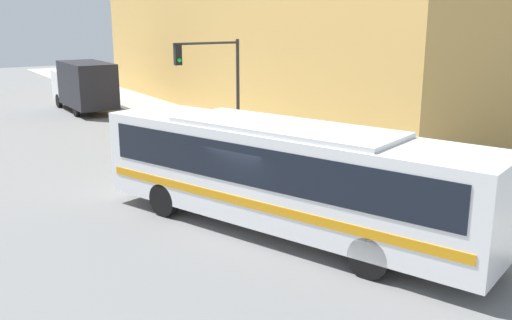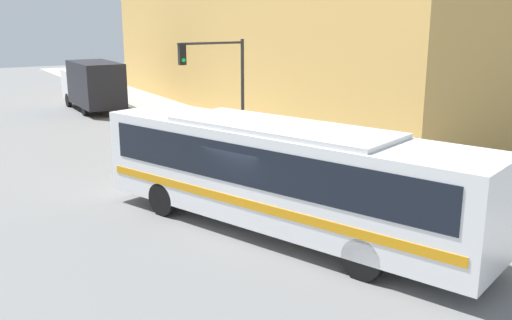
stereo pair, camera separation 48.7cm
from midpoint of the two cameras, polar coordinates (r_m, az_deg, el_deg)
name	(u,v)px [view 2 (the right image)]	position (r m, az deg, el deg)	size (l,w,h in m)	color
ground_plane	(251,229)	(16.61, 0.39, -6.96)	(120.00, 120.00, 0.00)	slate
sidewalk	(175,112)	(36.62, -7.69, 4.81)	(3.31, 70.00, 0.15)	#A8A399
building_facade	(256,26)	(36.35, 0.35, 13.26)	(6.00, 33.67, 10.75)	tan
city_bus	(281,171)	(15.84, 3.35, -1.11)	(6.35, 12.08, 3.14)	white
delivery_truck	(93,84)	(38.43, -15.68, 7.33)	(2.39, 7.14, 3.17)	black
fire_hydrant	(294,154)	(23.30, 4.45, 0.65)	(0.22, 0.30, 0.79)	#999999
traffic_light_pole	(220,73)	(26.08, -3.10, 8.69)	(3.28, 0.35, 4.82)	#2D2D2D
parking_meter	(263,130)	(25.20, 1.22, 2.98)	(0.14, 0.14, 1.39)	#2D2D2D
pedestrian_near_corner	(328,144)	(23.18, 7.79, 1.64)	(0.34, 0.34, 1.67)	#23283D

